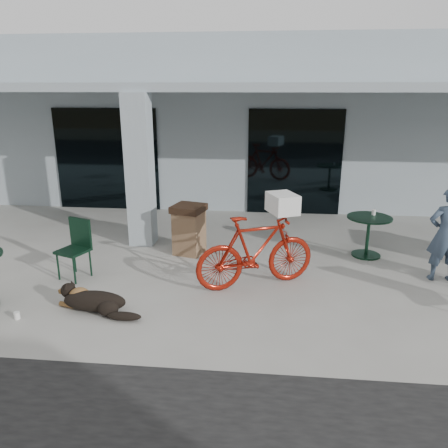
# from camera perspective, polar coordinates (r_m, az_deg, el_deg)

# --- Properties ---
(ground) EXTENTS (80.00, 80.00, 0.00)m
(ground) POSITION_cam_1_polar(r_m,az_deg,el_deg) (7.21, -3.78, -9.04)
(ground) COLOR #A7A69E
(ground) RESTS_ON ground
(building) EXTENTS (22.00, 7.00, 4.50)m
(building) POSITION_cam_1_polar(r_m,az_deg,el_deg) (14.94, 1.52, 13.74)
(building) COLOR #9FACB4
(building) RESTS_ON ground
(storefront_glass_left) EXTENTS (2.80, 0.06, 2.70)m
(storefront_glass_left) POSITION_cam_1_polar(r_m,az_deg,el_deg) (12.28, -15.04, 8.13)
(storefront_glass_left) COLOR black
(storefront_glass_left) RESTS_ON ground
(storefront_glass_right) EXTENTS (2.40, 0.06, 2.70)m
(storefront_glass_right) POSITION_cam_1_polar(r_m,az_deg,el_deg) (11.52, 9.19, 7.91)
(storefront_glass_right) COLOR black
(storefront_glass_right) RESTS_ON ground
(column) EXTENTS (0.50, 0.50, 3.12)m
(column) POSITION_cam_1_polar(r_m,az_deg,el_deg) (9.20, -10.93, 6.78)
(column) COLOR #9FACB4
(column) RESTS_ON ground
(overhang) EXTENTS (22.00, 2.80, 0.18)m
(overhang) POSITION_cam_1_polar(r_m,az_deg,el_deg) (10.03, -0.65, 17.43)
(overhang) COLOR #9FACB4
(overhang) RESTS_ON column
(bicycle) EXTENTS (2.13, 1.38, 1.24)m
(bicycle) POSITION_cam_1_polar(r_m,az_deg,el_deg) (7.24, 4.20, -3.55)
(bicycle) COLOR #9A1A0C
(bicycle) RESTS_ON ground
(laundry_basket) EXTENTS (0.58, 0.65, 0.32)m
(laundry_basket) POSITION_cam_1_polar(r_m,az_deg,el_deg) (7.18, 7.66, 2.70)
(laundry_basket) COLOR white
(laundry_basket) RESTS_ON bicycle
(dog) EXTENTS (1.16, 0.67, 0.37)m
(dog) POSITION_cam_1_polar(r_m,az_deg,el_deg) (6.87, -16.55, -9.50)
(dog) COLOR black
(dog) RESTS_ON ground
(cup_near_dog) EXTENTS (0.09, 0.09, 0.11)m
(cup_near_dog) POSITION_cam_1_polar(r_m,az_deg,el_deg) (7.12, -25.43, -10.74)
(cup_near_dog) COLOR white
(cup_near_dog) RESTS_ON ground
(cafe_chair_near) EXTENTS (0.63, 0.65, 1.04)m
(cafe_chair_near) POSITION_cam_1_polar(r_m,az_deg,el_deg) (8.00, -19.14, -3.23)
(cafe_chair_near) COLOR black
(cafe_chair_near) RESTS_ON ground
(cafe_table_far) EXTENTS (1.12, 1.12, 0.81)m
(cafe_table_far) POSITION_cam_1_polar(r_m,az_deg,el_deg) (9.05, 18.25, -1.56)
(cafe_table_far) COLOR black
(cafe_table_far) RESTS_ON ground
(person) EXTENTS (0.61, 0.40, 1.66)m
(person) POSITION_cam_1_polar(r_m,az_deg,el_deg) (8.29, 27.00, -1.25)
(person) COLOR #394A61
(person) RESTS_ON ground
(cup_on_table) EXTENTS (0.10, 0.10, 0.11)m
(cup_on_table) POSITION_cam_1_polar(r_m,az_deg,el_deg) (9.08, 18.97, 1.47)
(cup_on_table) COLOR white
(cup_on_table) RESTS_ON cafe_table_far
(trash_receptacle) EXTENTS (0.72, 0.72, 1.00)m
(trash_receptacle) POSITION_cam_1_polar(r_m,az_deg,el_deg) (8.74, -4.58, -0.70)
(trash_receptacle) COLOR brown
(trash_receptacle) RESTS_ON ground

